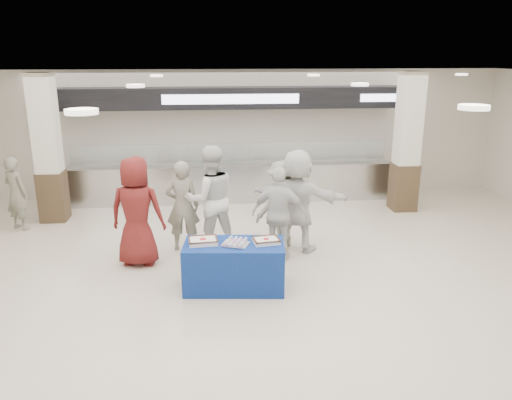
{
  "coord_description": "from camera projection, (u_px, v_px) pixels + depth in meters",
  "views": [
    {
      "loc": [
        -0.6,
        -6.77,
        3.58
      ],
      "look_at": [
        0.24,
        1.6,
        1.1
      ],
      "focal_mm": 35.0,
      "sensor_mm": 36.0,
      "label": 1
    }
  ],
  "objects": [
    {
      "name": "soldier_a",
      "position": [
        183.0,
        206.0,
        9.25
      ],
      "size": [
        0.64,
        0.43,
        1.71
      ],
      "primitive_type": "imported",
      "rotation": [
        0.0,
        0.0,
        3.1
      ],
      "color": "slate",
      "rests_on": "ground"
    },
    {
      "name": "column_right",
      "position": [
        407.0,
        146.0,
        11.49
      ],
      "size": [
        0.55,
        0.55,
        3.2
      ],
      "color": "#3C2B1B",
      "rests_on": "ground"
    },
    {
      "name": "chef_short",
      "position": [
        279.0,
        214.0,
        8.78
      ],
      "size": [
        1.08,
        0.74,
        1.7
      ],
      "primitive_type": "imported",
      "rotation": [
        0.0,
        0.0,
        2.78
      ],
      "color": "silver",
      "rests_on": "ground"
    },
    {
      "name": "chef_tall",
      "position": [
        210.0,
        199.0,
        9.21
      ],
      "size": [
        1.12,
        0.97,
        1.99
      ],
      "primitive_type": "imported",
      "rotation": [
        0.0,
        0.0,
        3.39
      ],
      "color": "silver",
      "rests_on": "ground"
    },
    {
      "name": "civilian_white",
      "position": [
        297.0,
        200.0,
        9.2
      ],
      "size": [
        1.87,
        1.27,
        1.93
      ],
      "primitive_type": "imported",
      "rotation": [
        0.0,
        0.0,
        2.71
      ],
      "color": "white",
      "rests_on": "ground"
    },
    {
      "name": "serving_line",
      "position": [
        231.0,
        155.0,
        12.35
      ],
      "size": [
        8.7,
        0.85,
        2.8
      ],
      "color": "#B9BCC0",
      "rests_on": "ground"
    },
    {
      "name": "ground",
      "position": [
        251.0,
        300.0,
        7.53
      ],
      "size": [
        14.0,
        14.0,
        0.0
      ],
      "primitive_type": "plane",
      "color": "beige",
      "rests_on": "ground"
    },
    {
      "name": "soldier_bg",
      "position": [
        16.0,
        193.0,
        10.36
      ],
      "size": [
        0.68,
        0.61,
        1.56
      ],
      "primitive_type": "imported",
      "rotation": [
        0.0,
        0.0,
        2.59
      ],
      "color": "slate",
      "rests_on": "ground"
    },
    {
      "name": "civilian_maroon",
      "position": [
        137.0,
        211.0,
        8.57
      ],
      "size": [
        1.04,
        0.77,
        1.93
      ],
      "primitive_type": "imported",
      "rotation": [
        0.0,
        0.0,
        2.96
      ],
      "color": "maroon",
      "rests_on": "ground"
    },
    {
      "name": "sheet_cake_left",
      "position": [
        203.0,
        240.0,
        7.71
      ],
      "size": [
        0.46,
        0.37,
        0.09
      ],
      "color": "white",
      "rests_on": "display_table"
    },
    {
      "name": "column_left",
      "position": [
        48.0,
        152.0,
        10.72
      ],
      "size": [
        0.55,
        0.55,
        3.2
      ],
      "color": "#3C2B1B",
      "rests_on": "ground"
    },
    {
      "name": "soldier_b",
      "position": [
        282.0,
        204.0,
        9.45
      ],
      "size": [
        1.23,
        0.97,
        1.66
      ],
      "primitive_type": "imported",
      "rotation": [
        0.0,
        0.0,
        3.52
      ],
      "color": "slate",
      "rests_on": "ground"
    },
    {
      "name": "display_table",
      "position": [
        234.0,
        266.0,
        7.82
      ],
      "size": [
        1.62,
        0.93,
        0.75
      ],
      "primitive_type": "cube",
      "rotation": [
        0.0,
        0.0,
        -0.1
      ],
      "color": "navy",
      "rests_on": "ground"
    },
    {
      "name": "cupcake_tray",
      "position": [
        235.0,
        243.0,
        7.66
      ],
      "size": [
        0.48,
        0.42,
        0.06
      ],
      "color": "#B2B2B7",
      "rests_on": "display_table"
    },
    {
      "name": "sheet_cake_right",
      "position": [
        266.0,
        240.0,
        7.73
      ],
      "size": [
        0.43,
        0.35,
        0.09
      ],
      "color": "white",
      "rests_on": "display_table"
    }
  ]
}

